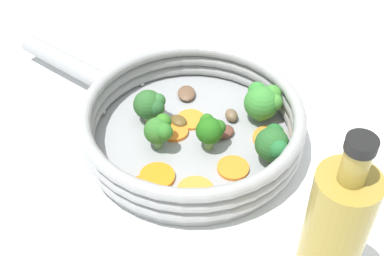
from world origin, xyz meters
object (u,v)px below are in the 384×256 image
(carrot_slice_4, at_px, (174,133))
(broccoli_floret_0, at_px, (150,105))
(broccoli_floret_4, at_px, (273,144))
(carrot_slice_5, at_px, (157,176))
(mushroom_piece_1, at_px, (178,121))
(mushroom_piece_3, at_px, (231,115))
(broccoli_floret_2, at_px, (210,130))
(mushroom_piece_0, at_px, (222,132))
(broccoli_floret_1, at_px, (159,130))
(oil_bottle, at_px, (334,234))
(mushroom_piece_2, at_px, (187,93))
(carrot_slice_2, at_px, (191,120))
(skillet, at_px, (192,140))
(carrot_slice_0, at_px, (233,168))
(carrot_slice_1, at_px, (196,191))
(carrot_slice_6, at_px, (270,138))
(carrot_slice_3, at_px, (141,187))
(broccoli_floret_3, at_px, (263,101))

(carrot_slice_4, bearing_deg, broccoli_floret_0, 63.92)
(broccoli_floret_4, bearing_deg, carrot_slice_5, 117.27)
(mushroom_piece_1, distance_m, mushroom_piece_3, 0.07)
(broccoli_floret_0, bearing_deg, broccoli_floret_2, -107.10)
(carrot_slice_5, bearing_deg, broccoli_floret_2, -34.37)
(broccoli_floret_0, distance_m, mushroom_piece_0, 0.10)
(broccoli_floret_1, distance_m, oil_bottle, 0.26)
(carrot_slice_5, bearing_deg, mushroom_piece_2, 3.23)
(carrot_slice_2, xyz_separation_m, carrot_slice_4, (-0.03, 0.01, 0.00))
(broccoli_floret_4, distance_m, mushroom_piece_1, 0.14)
(skillet, xyz_separation_m, carrot_slice_0, (-0.04, -0.06, 0.01))
(carrot_slice_2, distance_m, carrot_slice_4, 0.03)
(broccoli_floret_0, relative_size, mushroom_piece_2, 1.38)
(skillet, bearing_deg, mushroom_piece_2, 21.14)
(carrot_slice_1, relative_size, oil_bottle, 0.21)
(carrot_slice_6, bearing_deg, mushroom_piece_3, 66.98)
(mushroom_piece_0, relative_size, mushroom_piece_1, 1.28)
(carrot_slice_3, bearing_deg, broccoli_floret_0, 13.23)
(carrot_slice_2, height_order, carrot_slice_4, carrot_slice_4)
(broccoli_floret_2, relative_size, mushroom_piece_0, 1.43)
(carrot_slice_2, xyz_separation_m, broccoli_floret_1, (-0.06, 0.02, 0.03))
(oil_bottle, bearing_deg, carrot_slice_4, 52.38)
(mushroom_piece_1, bearing_deg, mushroom_piece_0, -94.16)
(carrot_slice_3, relative_size, carrot_slice_4, 0.89)
(oil_bottle, bearing_deg, mushroom_piece_3, 34.06)
(broccoli_floret_2, relative_size, mushroom_piece_1, 1.82)
(mushroom_piece_2, bearing_deg, carrot_slice_4, -175.54)
(broccoli_floret_0, relative_size, mushroom_piece_1, 1.80)
(oil_bottle, bearing_deg, broccoli_floret_0, 53.99)
(carrot_slice_0, height_order, broccoli_floret_4, broccoli_floret_4)
(broccoli_floret_1, distance_m, broccoli_floret_4, 0.14)
(carrot_slice_1, height_order, mushroom_piece_2, mushroom_piece_2)
(carrot_slice_0, distance_m, broccoli_floret_3, 0.11)
(skillet, distance_m, broccoli_floret_3, 0.11)
(carrot_slice_4, height_order, mushroom_piece_3, mushroom_piece_3)
(broccoli_floret_0, height_order, mushroom_piece_0, broccoli_floret_0)
(carrot_slice_4, bearing_deg, mushroom_piece_2, 4.46)
(mushroom_piece_1, height_order, mushroom_piece_3, mushroom_piece_3)
(carrot_slice_3, distance_m, mushroom_piece_2, 0.18)
(carrot_slice_5, xyz_separation_m, mushroom_piece_0, (0.09, -0.06, 0.00))
(carrot_slice_2, height_order, broccoli_floret_0, broccoli_floret_0)
(carrot_slice_0, xyz_separation_m, mushroom_piece_2, (0.12, 0.09, 0.00))
(broccoli_floret_3, height_order, broccoli_floret_4, same)
(broccoli_floret_1, relative_size, broccoli_floret_4, 0.88)
(carrot_slice_1, relative_size, mushroom_piece_0, 1.36)
(carrot_slice_0, bearing_deg, broccoli_floret_3, -8.96)
(oil_bottle, bearing_deg, broccoli_floret_3, 24.75)
(broccoli_floret_2, distance_m, mushroom_piece_2, 0.11)
(broccoli_floret_4, height_order, mushroom_piece_3, broccoli_floret_4)
(broccoli_floret_4, bearing_deg, mushroom_piece_1, 75.61)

